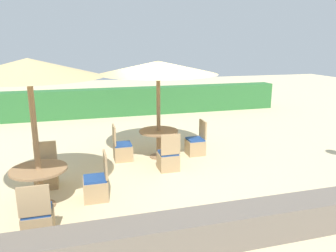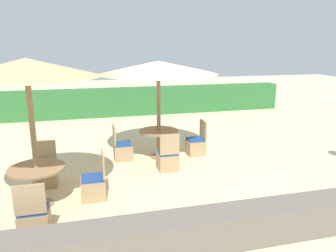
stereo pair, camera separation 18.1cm
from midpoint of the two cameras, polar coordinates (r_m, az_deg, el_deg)
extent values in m
plane|color=beige|center=(8.04, 0.52, -7.25)|extent=(40.00, 40.00, 0.00)
cube|color=#2D6B33|center=(13.86, -6.84, 4.28)|extent=(13.00, 0.70, 1.13)
cube|color=#6B6056|center=(5.27, 10.69, -16.69)|extent=(10.00, 0.56, 0.53)
cylinder|color=#93704C|center=(8.44, -2.28, 2.42)|extent=(0.10, 0.10, 2.44)
cone|color=tan|center=(8.28, -2.36, 10.16)|extent=(2.99, 2.99, 0.32)
cylinder|color=#93704C|center=(8.76, -2.21, -5.31)|extent=(0.48, 0.48, 0.03)
cylinder|color=#93704C|center=(8.66, -2.23, -3.25)|extent=(0.12, 0.12, 0.69)
cylinder|color=#93704C|center=(8.56, -2.25, -0.91)|extent=(1.03, 1.03, 0.04)
cube|color=tan|center=(7.86, -0.64, -6.21)|extent=(0.46, 0.46, 0.40)
cube|color=navy|center=(7.78, -0.64, -4.66)|extent=(0.42, 0.42, 0.05)
cube|color=tan|center=(7.51, -0.23, -3.25)|extent=(0.46, 0.04, 0.48)
cube|color=tan|center=(8.58, -8.45, -4.59)|extent=(0.46, 0.46, 0.40)
cube|color=navy|center=(8.51, -8.50, -3.15)|extent=(0.42, 0.42, 0.05)
cube|color=tan|center=(8.41, -9.99, -1.54)|extent=(0.04, 0.46, 0.48)
cube|color=tan|center=(8.93, 4.16, -3.70)|extent=(0.46, 0.46, 0.40)
cube|color=navy|center=(8.86, 4.19, -2.32)|extent=(0.42, 0.42, 0.05)
cube|color=tan|center=(8.86, 5.50, -0.57)|extent=(0.04, 0.46, 0.48)
cylinder|color=#93704C|center=(6.26, -22.86, -2.04)|extent=(0.10, 0.10, 2.63)
cone|color=tan|center=(6.06, -23.99, 9.25)|extent=(2.51, 2.51, 0.32)
cylinder|color=#93704C|center=(6.72, -21.77, -12.74)|extent=(0.48, 0.48, 0.03)
cylinder|color=#93704C|center=(6.58, -22.05, -10.08)|extent=(0.12, 0.12, 0.71)
cylinder|color=#93704C|center=(6.44, -22.36, -7.02)|extent=(1.01, 1.01, 0.04)
cube|color=tan|center=(6.62, -13.29, -10.69)|extent=(0.46, 0.46, 0.40)
cube|color=navy|center=(6.53, -13.41, -8.90)|extent=(0.42, 0.42, 0.05)
cube|color=tan|center=(6.44, -11.67, -6.59)|extent=(0.04, 0.46, 0.48)
cube|color=tan|center=(5.77, -22.51, -15.42)|extent=(0.46, 0.46, 0.40)
cube|color=navy|center=(5.66, -22.73, -13.44)|extent=(0.42, 0.42, 0.05)
cube|color=tan|center=(5.36, -23.25, -11.94)|extent=(0.46, 0.04, 0.48)
cube|color=tan|center=(7.46, -21.04, -8.38)|extent=(0.46, 0.46, 0.40)
cube|color=navy|center=(7.38, -21.19, -6.76)|extent=(0.42, 0.42, 0.05)
cube|color=tan|center=(7.49, -21.24, -4.30)|extent=(0.46, 0.04, 0.48)
camera|label=1|loc=(0.09, -90.62, -0.16)|focal=35.00mm
camera|label=2|loc=(0.09, 89.38, 0.16)|focal=35.00mm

